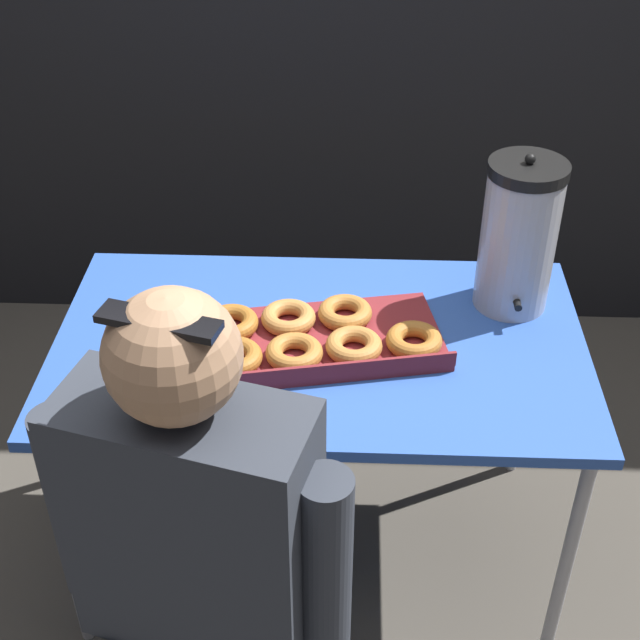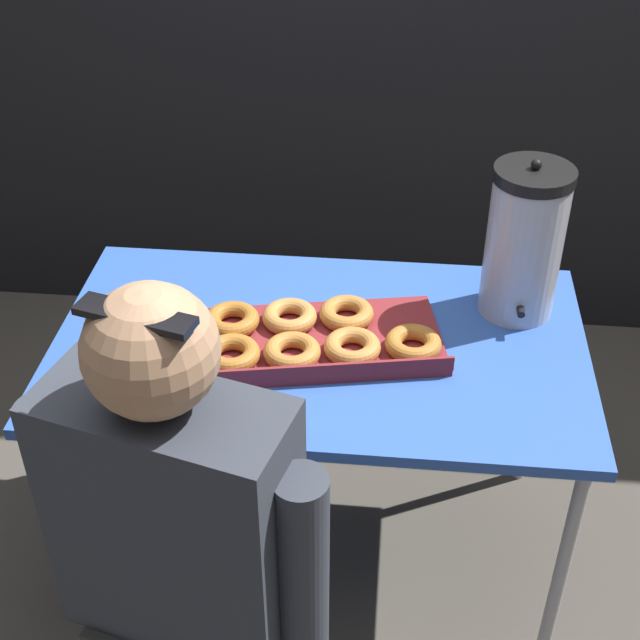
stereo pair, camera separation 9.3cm
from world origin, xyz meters
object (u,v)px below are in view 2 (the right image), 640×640
(donut_box, at_px, (313,338))
(coffee_urn, at_px, (524,242))
(person_seated, at_px, (184,582))
(cell_phone, at_px, (126,339))

(donut_box, bearing_deg, coffee_urn, 11.74)
(donut_box, relative_size, person_seated, 0.49)
(coffee_urn, xyz_separation_m, person_seated, (-0.65, -0.79, -0.30))
(donut_box, height_order, person_seated, person_seated)
(cell_phone, bearing_deg, coffee_urn, 25.77)
(donut_box, bearing_deg, person_seated, -118.05)
(coffee_urn, bearing_deg, person_seated, -129.55)
(coffee_urn, bearing_deg, cell_phone, -166.45)
(coffee_urn, height_order, cell_phone, coffee_urn)
(donut_box, relative_size, coffee_urn, 1.52)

